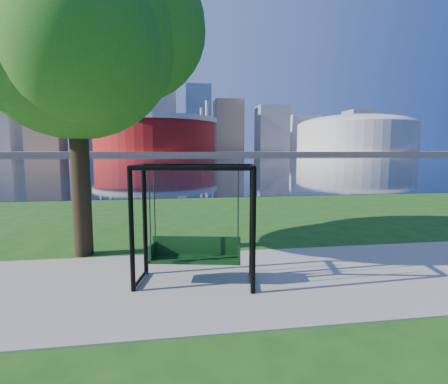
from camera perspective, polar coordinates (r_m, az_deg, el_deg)
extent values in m
plane|color=#1E5114|center=(7.65, -0.34, -13.12)|extent=(900.00, 900.00, 0.00)
cube|color=#9E937F|center=(7.18, 0.28, -14.35)|extent=(120.00, 4.00, 0.03)
cube|color=black|center=(109.15, -8.38, 5.32)|extent=(900.00, 180.00, 0.02)
cube|color=#937F60|center=(313.12, -8.76, 6.38)|extent=(900.00, 228.00, 2.00)
cylinder|color=maroon|center=(242.50, -11.15, 9.08)|extent=(80.00, 80.00, 22.00)
cylinder|color=silver|center=(243.09, -11.20, 11.32)|extent=(83.00, 83.00, 3.00)
cylinder|color=silver|center=(262.66, -3.71, 10.09)|extent=(2.00, 2.00, 32.00)
cylinder|color=silver|center=(264.89, -18.25, 9.74)|extent=(2.00, 2.00, 32.00)
cylinder|color=silver|center=(227.52, -19.81, 10.23)|extent=(2.00, 2.00, 32.00)
cylinder|color=silver|center=(224.93, -2.81, 10.66)|extent=(2.00, 2.00, 32.00)
cylinder|color=beige|center=(277.89, 20.64, 8.26)|extent=(84.00, 84.00, 20.00)
ellipsoid|color=beige|center=(278.34, 20.72, 10.11)|extent=(84.00, 84.00, 15.12)
cube|color=#998466|center=(325.56, -27.34, 13.67)|extent=(26.00, 26.00, 88.00)
cube|color=slate|center=(342.42, -21.10, 14.18)|extent=(30.00, 24.00, 95.00)
cube|color=gray|center=(316.52, -16.34, 12.90)|extent=(24.00, 24.00, 72.00)
cube|color=silver|center=(344.49, -10.62, 13.20)|extent=(32.00, 28.00, 80.00)
cube|color=slate|center=(319.45, -4.28, 11.83)|extent=(22.00, 22.00, 58.00)
cube|color=#998466|center=(337.63, 0.69, 10.72)|extent=(26.00, 26.00, 48.00)
cube|color=gray|center=(336.75, 7.81, 10.16)|extent=(28.00, 24.00, 42.00)
cube|color=silver|center=(373.24, 12.65, 9.26)|extent=(30.00, 26.00, 36.00)
cube|color=gray|center=(376.83, 20.98, 9.26)|extent=(24.00, 24.00, 40.00)
cube|color=#998466|center=(410.35, 24.81, 8.28)|extent=(26.00, 26.00, 32.00)
sphere|color=#998466|center=(335.21, -27.81, 21.73)|extent=(10.00, 10.00, 10.00)
cylinder|color=black|center=(6.56, -14.86, -6.25)|extent=(0.11, 0.11, 2.30)
cylinder|color=black|center=(6.27, 4.82, -6.65)|extent=(0.11, 0.11, 2.30)
cylinder|color=black|center=(7.40, -12.79, -4.72)|extent=(0.11, 0.11, 2.30)
cylinder|color=black|center=(7.15, 4.54, -4.98)|extent=(0.11, 0.11, 2.30)
cylinder|color=black|center=(6.16, -5.36, 3.92)|extent=(2.17, 0.52, 0.09)
cylinder|color=black|center=(7.05, -4.36, 4.28)|extent=(2.17, 0.52, 0.09)
cylinder|color=black|center=(6.84, -14.03, 4.02)|extent=(0.27, 0.90, 0.09)
cylinder|color=black|center=(7.28, -13.52, -13.70)|extent=(0.25, 0.90, 0.07)
cylinder|color=black|center=(6.56, 4.77, 4.09)|extent=(0.27, 0.90, 0.09)
cylinder|color=black|center=(7.02, 4.58, -14.31)|extent=(0.25, 0.90, 0.07)
cube|color=black|center=(6.93, -4.68, -10.92)|extent=(1.80, 0.79, 0.06)
cube|color=black|center=(7.05, -4.50, -8.74)|extent=(1.72, 0.40, 0.38)
cube|color=black|center=(7.04, -11.62, -9.56)|extent=(0.14, 0.45, 0.34)
cube|color=black|center=(6.83, 2.46, -9.93)|extent=(0.14, 0.45, 0.34)
cylinder|color=#333338|center=(6.66, -12.02, -2.69)|extent=(0.03, 0.03, 1.45)
cylinder|color=#333338|center=(6.45, 2.32, -2.86)|extent=(0.03, 0.03, 1.45)
cylinder|color=#333338|center=(7.02, -11.27, -2.20)|extent=(0.03, 0.03, 1.45)
cylinder|color=#333338|center=(6.82, 2.33, -2.34)|extent=(0.03, 0.03, 1.45)
cylinder|color=black|center=(9.25, -22.44, 4.07)|extent=(0.45, 0.45, 4.50)
sphere|color=#2B611C|center=(9.63, -23.33, 22.61)|extent=(4.91, 4.91, 4.91)
sphere|color=#2B611C|center=(10.13, -14.47, 24.53)|extent=(3.68, 3.68, 3.68)
sphere|color=#2B611C|center=(9.67, -31.73, 23.37)|extent=(3.89, 3.89, 3.89)
sphere|color=#2B611C|center=(8.35, -22.27, 21.59)|extent=(3.27, 3.27, 3.27)
sphere|color=#2B611C|center=(11.16, -25.19, 24.61)|extent=(3.48, 3.48, 3.48)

